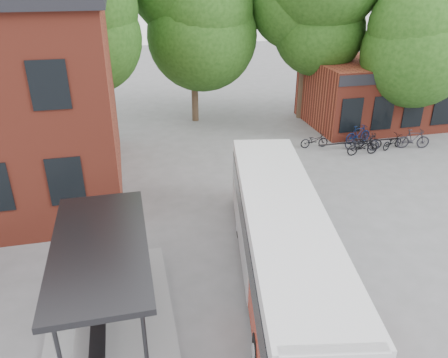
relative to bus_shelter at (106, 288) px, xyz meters
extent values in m
plane|color=slate|center=(4.50, 1.00, -1.45)|extent=(100.00, 100.00, 0.00)
imported|color=black|center=(11.18, 11.61, -1.03)|extent=(1.63, 0.62, 0.84)
imported|color=black|center=(13.29, 10.02, -0.98)|extent=(1.79, 0.63, 0.94)
imported|color=black|center=(14.04, 10.77, -0.99)|extent=(1.60, 0.96, 0.93)
imported|color=black|center=(13.60, 10.62, -0.96)|extent=(1.97, 1.26, 0.98)
imported|color=#0B1A42|center=(13.95, 11.73, -0.92)|extent=(1.83, 0.87, 1.06)
imported|color=black|center=(15.37, 10.44, -1.04)|extent=(1.66, 1.08, 0.82)
imported|color=#232229|center=(16.53, 10.24, -0.90)|extent=(1.91, 0.92, 1.11)
camera|label=1|loc=(0.98, -9.69, 7.68)|focal=35.00mm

